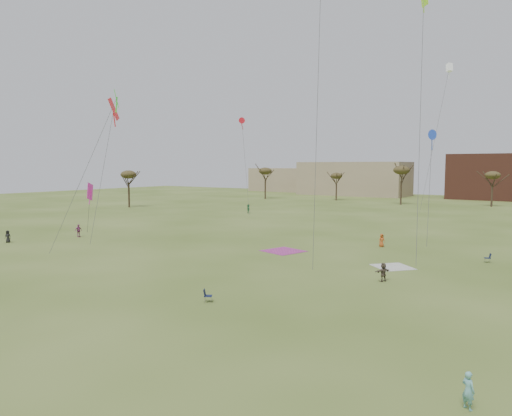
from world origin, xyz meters
The scene contains 16 objects.
ground centered at (0.00, 0.00, 0.00)m, with size 260.00×260.00×0.00m, color #41571B.
spectator_fore_c centered at (9.62, 15.46, 0.74)m, with size 1.37×0.43×1.47m, color brown.
flyer_mid_a centered at (-32.90, 8.65, 0.72)m, with size 0.70×0.46×1.44m, color black.
flyer_mid_c centered at (18.87, -1.58, 0.72)m, with size 0.53×0.35×1.45m, color #6AB0B2.
spectator_mid_d centered at (-29.93, 16.00, 0.80)m, with size 0.94×0.39×1.61m, color #A34489.
flyer_far_a centered at (-29.57, 52.36, 0.83)m, with size 1.54×0.49×1.66m, color #267440.
flyer_far_b centered at (4.06, 30.62, 0.73)m, with size 0.71×0.46×1.45m, color #B5511F.
blanket_cream centered at (8.51, 21.02, 0.00)m, with size 3.05×3.05×0.03m, color silver.
blanket_plum centered at (-3.54, 22.21, 0.00)m, with size 3.71×3.71×0.03m, color #A43285.
camp_chair_center centered at (2.02, 3.47, 0.26)m, with size 0.73×0.72×0.87m.
camp_chair_right centered at (15.11, 27.95, 0.26)m, with size 0.69×0.66×0.87m.
kites_aloft centered at (2.47, 27.29, 19.74)m, with size 58.27×78.08×24.60m.
tree_line centered at (-2.85, 79.12, 7.09)m, with size 117.44×49.32×8.91m.
building_tan centered at (-35.00, 115.00, 5.00)m, with size 32.00×14.00×10.00m, color #937F60.
building_brick centered at (5.00, 120.00, 6.00)m, with size 26.00×16.00×12.00m, color brown.
building_tan_west centered at (-65.00, 122.00, 4.00)m, with size 20.00×12.00×8.00m, color #937F60.
Camera 1 is at (21.91, -19.78, 8.99)m, focal length 33.14 mm.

